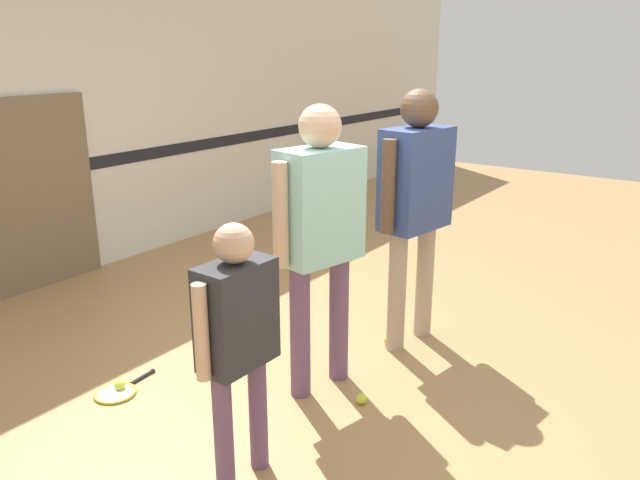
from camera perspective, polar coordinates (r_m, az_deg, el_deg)
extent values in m
plane|color=#A87F4C|center=(4.23, 0.12, -12.22)|extent=(16.00, 16.00, 0.00)
cube|color=silver|center=(6.01, -24.89, 11.10)|extent=(16.00, 0.06, 3.20)
cube|color=black|center=(6.06, -24.05, 5.70)|extent=(16.00, 0.01, 0.12)
cylinder|color=#6B4C70|center=(3.83, -1.83, -8.39)|extent=(0.12, 0.12, 0.85)
cylinder|color=#6B4C70|center=(4.02, 1.74, -7.06)|extent=(0.12, 0.12, 0.85)
cube|color=#99D8D1|center=(3.66, 0.00, 3.19)|extent=(0.55, 0.38, 0.68)
sphere|color=#DBAD89|center=(3.58, 0.00, 10.38)|extent=(0.25, 0.25, 0.25)
cylinder|color=#DBAD89|center=(3.48, -3.61, 2.26)|extent=(0.09, 0.09, 0.60)
cylinder|color=#DBAD89|center=(3.86, 3.26, 3.76)|extent=(0.09, 0.09, 0.60)
cylinder|color=#6B4C70|center=(3.14, -8.81, -17.11)|extent=(0.09, 0.09, 0.64)
cylinder|color=#6B4C70|center=(3.28, -5.68, -15.30)|extent=(0.09, 0.09, 0.64)
cube|color=#2D2D33|center=(2.93, -7.63, -6.78)|extent=(0.38, 0.22, 0.51)
sphere|color=#DBAD89|center=(2.81, -7.90, -0.30)|extent=(0.19, 0.19, 0.19)
cylinder|color=#DBAD89|center=(2.80, -10.80, -8.32)|extent=(0.07, 0.07, 0.45)
cylinder|color=#DBAD89|center=(3.08, -4.75, -5.59)|extent=(0.07, 0.07, 0.45)
cylinder|color=tan|center=(4.67, 9.53, -3.63)|extent=(0.13, 0.13, 0.87)
cylinder|color=tan|center=(4.42, 7.04, -4.75)|extent=(0.13, 0.13, 0.87)
cube|color=#334784|center=(4.32, 8.77, 5.55)|extent=(0.55, 0.36, 0.69)
sphere|color=brown|center=(4.25, 9.07, 11.81)|extent=(0.26, 0.26, 0.26)
cylinder|color=brown|center=(4.56, 11.00, 5.94)|extent=(0.09, 0.09, 0.62)
cylinder|color=brown|center=(4.08, 6.27, 4.85)|extent=(0.09, 0.09, 0.62)
torus|color=#C6D838|center=(4.22, -18.23, -13.14)|extent=(0.28, 0.28, 0.02)
cylinder|color=silver|center=(4.22, -18.23, -13.14)|extent=(0.22, 0.22, 0.01)
cylinder|color=black|center=(4.34, -16.01, -12.00)|extent=(0.20, 0.04, 0.02)
sphere|color=black|center=(4.40, -15.05, -11.50)|extent=(0.03, 0.03, 0.03)
torus|color=red|center=(4.80, -9.58, -8.55)|extent=(0.36, 0.36, 0.02)
cylinder|color=silver|center=(4.80, -9.58, -8.55)|extent=(0.23, 0.23, 0.01)
cylinder|color=black|center=(5.00, -8.86, -7.47)|extent=(0.18, 0.11, 0.02)
sphere|color=black|center=(5.08, -8.56, -7.02)|extent=(0.03, 0.03, 0.03)
sphere|color=#CCE038|center=(3.92, 3.82, -14.28)|extent=(0.07, 0.07, 0.07)
sphere|color=#CCE038|center=(4.24, -17.83, -12.55)|extent=(0.07, 0.07, 0.07)
sphere|color=#CCE038|center=(4.64, 6.25, -9.07)|extent=(0.07, 0.07, 0.07)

